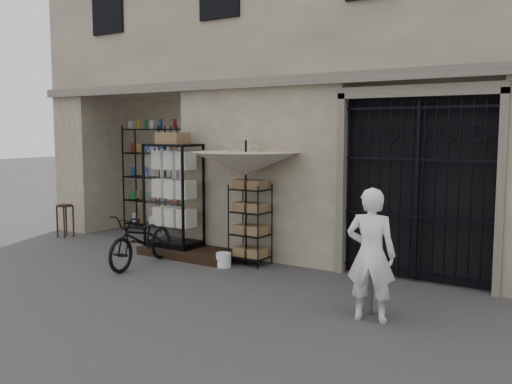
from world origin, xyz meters
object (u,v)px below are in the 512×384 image
Objects in this scene: steel_bollard at (368,284)px; wire_rack at (250,226)px; wooden_stool at (65,220)px; shopkeeper at (369,320)px; market_umbrella at (246,157)px; white_bucket at (224,260)px; display_cabinet at (173,201)px; bicycle at (143,265)px.

wire_rack is at bearing 153.27° from steel_bollard.
wooden_stool reaches higher than shopkeeper.
market_umbrella is at bearing -103.17° from wire_rack.
wire_rack is at bearing 56.22° from white_bucket.
steel_bollard is at bearing -9.90° from display_cabinet.
wire_rack is 1.82× the size of steel_bollard.
display_cabinet is 8.16× the size of white_bucket.
wire_rack reaches higher than shopkeeper.
display_cabinet is 1.20× the size of bicycle.
display_cabinet is 1.50m from bicycle.
market_umbrella is (-0.05, -0.07, 1.22)m from wire_rack.
wooden_stool is (-3.21, -0.07, -0.66)m from display_cabinet.
shopkeeper is at bearing -15.57° from bicycle.
wooden_stool is (-4.91, -0.08, -1.54)m from market_umbrella.
market_umbrella is 3.91m from shopkeeper.
bicycle is at bearing -16.16° from wooden_stool.
white_bucket is at bearing 20.40° from bicycle.
steel_bollard is 0.46m from shopkeeper.
steel_bollard reaches higher than white_bucket.
steel_bollard is at bearing -13.05° from bicycle.
display_cabinet is 1.49× the size of wire_rack.
wire_rack is 0.54× the size of market_umbrella.
white_bucket is at bearing -6.54° from display_cabinet.
bicycle is at bearing -150.42° from white_bucket.
steel_bollard is at bearing -25.30° from market_umbrella.
white_bucket is 1.46m from bicycle.
market_umbrella reaches higher than wooden_stool.
wire_rack is at bearing 1.72° from wooden_stool.
display_cabinet reaches higher than wooden_stool.
white_bucket is at bearing -3.34° from wooden_stool.
market_umbrella is at bearing 0.97° from wooden_stool.
market_umbrella is at bearing 56.60° from white_bucket.
market_umbrella is 1.58× the size of shopkeeper.
market_umbrella is at bearing -38.28° from shopkeeper.
market_umbrella is 10.13× the size of white_bucket.
bicycle is 4.42m from steel_bollard.
display_cabinet is 2.72× the size of steel_bollard.
display_cabinet is at bearing 1.19° from wooden_stool.
display_cabinet is at bearing 91.81° from bicycle.
display_cabinet reaches higher than wire_rack.
market_umbrella is 3.55m from steel_bollard.
wire_rack is 4.97m from wooden_stool.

